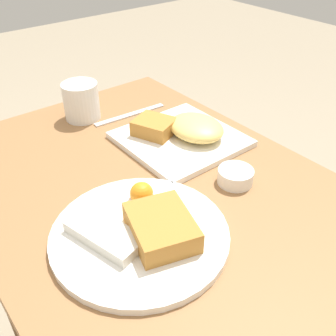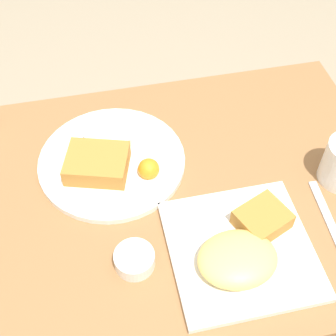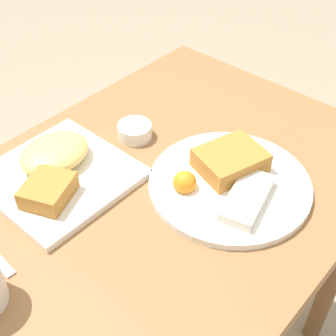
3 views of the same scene
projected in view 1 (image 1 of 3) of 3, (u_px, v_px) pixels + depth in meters
The scene contains 6 objects.
dining_table at pixel (155, 229), 0.85m from camera, with size 0.95×0.67×0.77m.
plate_square_near at pixel (183, 133), 0.93m from camera, with size 0.26×0.26×0.06m.
plate_oval_far at pixel (142, 231), 0.67m from camera, with size 0.31×0.31×0.05m.
sauce_ramekin at pixel (235, 176), 0.79m from camera, with size 0.07×0.07×0.03m.
butter_knife at pixel (130, 115), 1.04m from camera, with size 0.03×0.21×0.00m.
coffee_mug at pixel (81, 101), 1.01m from camera, with size 0.09×0.09×0.10m.
Camera 1 is at (-0.50, 0.36, 1.26)m, focal length 42.00 mm.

